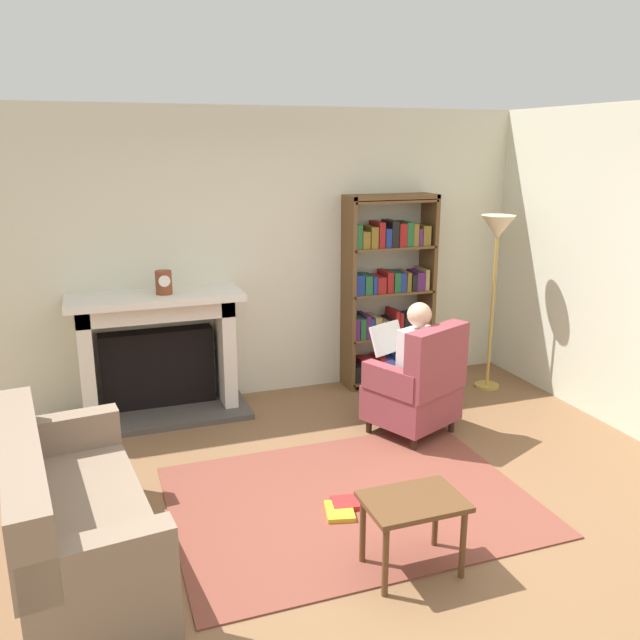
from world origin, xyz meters
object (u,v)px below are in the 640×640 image
seated_reader (408,361)px  sofa_floral (71,519)px  fireplace (158,351)px  mantel_clock (164,282)px  floor_lamp (497,243)px  side_table (413,510)px  bookshelf (389,294)px  armchair_reading (418,387)px

seated_reader → sofa_floral: 2.88m
fireplace → mantel_clock: 0.65m
sofa_floral → mantel_clock: bearing=-28.2°
floor_lamp → side_table: bearing=-131.2°
seated_reader → side_table: size_ratio=2.04×
fireplace → bookshelf: size_ratio=0.80×
side_table → floor_lamp: 3.33m
side_table → floor_lamp: size_ratio=0.33×
mantel_clock → floor_lamp: (3.08, -0.34, 0.23)m
armchair_reading → side_table: (-0.88, -1.62, -0.04)m
seated_reader → mantel_clock: bearing=-52.4°
mantel_clock → sofa_floral: size_ratio=0.11×
mantel_clock → floor_lamp: 3.11m
bookshelf → side_table: bookshelf is taller
armchair_reading → side_table: size_ratio=1.73×
fireplace → sofa_floral: bearing=-108.8°
armchair_reading → seated_reader: size_ratio=0.85×
bookshelf → armchair_reading: bearing=-103.8°
mantel_clock → bookshelf: (2.19, 0.14, -0.30)m
fireplace → floor_lamp: floor_lamp is taller
floor_lamp → armchair_reading: bearing=-147.7°
side_table → bookshelf: bearing=67.4°
fireplace → floor_lamp: size_ratio=0.88×
fireplace → floor_lamp: 3.30m
fireplace → seated_reader: (1.92, -1.09, 0.03)m
seated_reader → side_table: 1.93m
sofa_floral → fireplace: bearing=-25.4°
sofa_floral → side_table: bearing=-116.5°
bookshelf → armchair_reading: 1.36m
armchair_reading → fireplace: bearing=-55.5°
sofa_floral → floor_lamp: 4.40m
sofa_floral → bookshelf: bearing=-60.6°
armchair_reading → floor_lamp: 1.74m
bookshelf → sofa_floral: 3.76m
fireplace → seated_reader: size_ratio=1.33×
bookshelf → sofa_floral: size_ratio=1.07×
mantel_clock → side_table: size_ratio=0.36×
mantel_clock → armchair_reading: mantel_clock is taller
mantel_clock → bookshelf: 2.22m
sofa_floral → floor_lamp: (3.89, 1.71, 1.14)m
side_table → floor_lamp: floor_lamp is taller
fireplace → bookshelf: 2.30m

